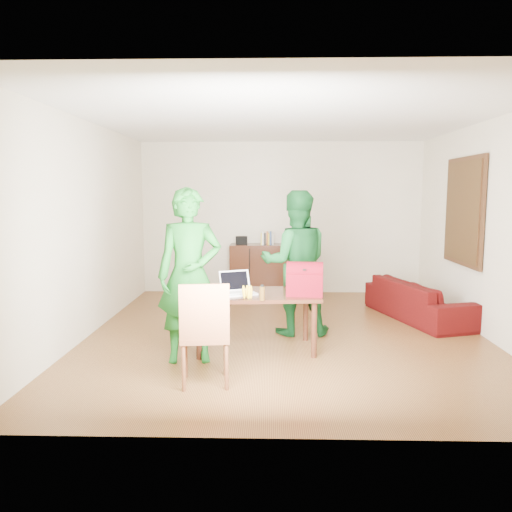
{
  "coord_description": "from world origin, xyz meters",
  "views": [
    {
      "loc": [
        -0.21,
        -6.23,
        1.8
      ],
      "look_at": [
        -0.37,
        -0.43,
        1.07
      ],
      "focal_mm": 35.0,
      "sensor_mm": 36.0,
      "label": 1
    }
  ],
  "objects_px": {
    "table": "(256,300)",
    "sofa": "(419,300)",
    "person_far": "(295,263)",
    "red_bag": "(305,282)",
    "laptop": "(240,290)",
    "bottle": "(262,293)",
    "person_near": "(189,275)",
    "chair": "(205,354)"
  },
  "relations": [
    {
      "from": "table",
      "to": "sofa",
      "type": "distance_m",
      "value": 2.77
    },
    {
      "from": "person_far",
      "to": "red_bag",
      "type": "bearing_deg",
      "value": 91.62
    },
    {
      "from": "table",
      "to": "sofa",
      "type": "height_order",
      "value": "table"
    },
    {
      "from": "table",
      "to": "person_far",
      "type": "xyz_separation_m",
      "value": [
        0.49,
        0.69,
        0.33
      ]
    },
    {
      "from": "laptop",
      "to": "red_bag",
      "type": "bearing_deg",
      "value": -25.68
    },
    {
      "from": "table",
      "to": "laptop",
      "type": "bearing_deg",
      "value": -159.22
    },
    {
      "from": "table",
      "to": "person_far",
      "type": "distance_m",
      "value": 0.91
    },
    {
      "from": "bottle",
      "to": "red_bag",
      "type": "xyz_separation_m",
      "value": [
        0.47,
        0.28,
        0.06
      ]
    },
    {
      "from": "person_near",
      "to": "bottle",
      "type": "height_order",
      "value": "person_near"
    },
    {
      "from": "chair",
      "to": "sofa",
      "type": "xyz_separation_m",
      "value": [
        2.76,
        2.54,
        -0.01
      ]
    },
    {
      "from": "red_bag",
      "to": "bottle",
      "type": "bearing_deg",
      "value": -142.82
    },
    {
      "from": "person_near",
      "to": "person_far",
      "type": "relative_size",
      "value": 1.02
    },
    {
      "from": "chair",
      "to": "person_far",
      "type": "xyz_separation_m",
      "value": [
        0.94,
        1.75,
        0.63
      ]
    },
    {
      "from": "red_bag",
      "to": "sofa",
      "type": "relative_size",
      "value": 0.21
    },
    {
      "from": "person_far",
      "to": "sofa",
      "type": "distance_m",
      "value": 2.09
    },
    {
      "from": "person_far",
      "to": "bottle",
      "type": "distance_m",
      "value": 1.17
    },
    {
      "from": "red_bag",
      "to": "person_far",
      "type": "bearing_deg",
      "value": 100.98
    },
    {
      "from": "person_near",
      "to": "laptop",
      "type": "xyz_separation_m",
      "value": [
        0.51,
        0.32,
        -0.22
      ]
    },
    {
      "from": "sofa",
      "to": "bottle",
      "type": "bearing_deg",
      "value": 113.15
    },
    {
      "from": "chair",
      "to": "laptop",
      "type": "xyz_separation_m",
      "value": [
        0.27,
        0.98,
        0.42
      ]
    },
    {
      "from": "table",
      "to": "red_bag",
      "type": "distance_m",
      "value": 0.61
    },
    {
      "from": "person_near",
      "to": "table",
      "type": "bearing_deg",
      "value": 22.27
    },
    {
      "from": "table",
      "to": "person_near",
      "type": "xyz_separation_m",
      "value": [
        -0.69,
        -0.4,
        0.35
      ]
    },
    {
      "from": "person_far",
      "to": "laptop",
      "type": "distance_m",
      "value": 1.04
    },
    {
      "from": "chair",
      "to": "person_near",
      "type": "distance_m",
      "value": 0.96
    },
    {
      "from": "red_bag",
      "to": "laptop",
      "type": "bearing_deg",
      "value": -175.81
    },
    {
      "from": "table",
      "to": "red_bag",
      "type": "bearing_deg",
      "value": -15.6
    },
    {
      "from": "chair",
      "to": "bottle",
      "type": "height_order",
      "value": "chair"
    },
    {
      "from": "person_far",
      "to": "table",
      "type": "bearing_deg",
      "value": 51.73
    },
    {
      "from": "table",
      "to": "bottle",
      "type": "height_order",
      "value": "bottle"
    },
    {
      "from": "chair",
      "to": "bottle",
      "type": "xyz_separation_m",
      "value": [
        0.53,
        0.67,
        0.46
      ]
    },
    {
      "from": "bottle",
      "to": "sofa",
      "type": "height_order",
      "value": "bottle"
    },
    {
      "from": "person_far",
      "to": "laptop",
      "type": "xyz_separation_m",
      "value": [
        -0.67,
        -0.77,
        -0.21
      ]
    },
    {
      "from": "bottle",
      "to": "red_bag",
      "type": "distance_m",
      "value": 0.55
    },
    {
      "from": "red_bag",
      "to": "sofa",
      "type": "xyz_separation_m",
      "value": [
        1.76,
        1.59,
        -0.54
      ]
    },
    {
      "from": "bottle",
      "to": "sofa",
      "type": "xyz_separation_m",
      "value": [
        2.23,
        1.87,
        -0.47
      ]
    },
    {
      "from": "table",
      "to": "sofa",
      "type": "bearing_deg",
      "value": 28.46
    },
    {
      "from": "person_far",
      "to": "red_bag",
      "type": "height_order",
      "value": "person_far"
    },
    {
      "from": "bottle",
      "to": "person_far",
      "type": "bearing_deg",
      "value": 69.32
    },
    {
      "from": "table",
      "to": "person_near",
      "type": "height_order",
      "value": "person_near"
    },
    {
      "from": "person_near",
      "to": "red_bag",
      "type": "xyz_separation_m",
      "value": [
        1.24,
        0.29,
        -0.12
      ]
    },
    {
      "from": "table",
      "to": "person_near",
      "type": "relative_size",
      "value": 0.79
    }
  ]
}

